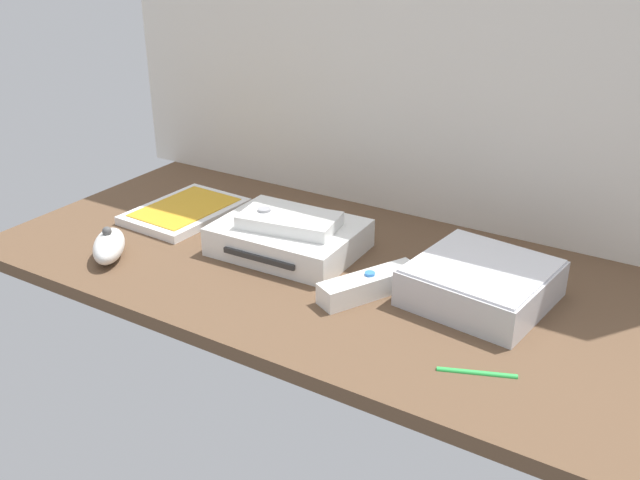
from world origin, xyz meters
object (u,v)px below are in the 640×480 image
at_px(game_case, 185,211).
at_px(remote_wand, 370,285).
at_px(remote_nunchuk, 109,246).
at_px(remote_classic_pad, 289,220).
at_px(stylus_pen, 477,371).
at_px(game_console, 289,237).
at_px(mini_computer, 481,283).

height_order(game_case, remote_wand, remote_wand).
relative_size(remote_nunchuk, remote_classic_pad, 0.68).
height_order(remote_wand, remote_classic_pad, remote_classic_pad).
bearing_deg(remote_classic_pad, remote_nunchuk, -154.58).
distance_m(remote_wand, stylus_pen, 0.21).
xyz_separation_m(remote_classic_pad, stylus_pen, (0.35, -0.15, -0.05)).
bearing_deg(remote_nunchuk, game_console, 0.08).
xyz_separation_m(game_console, remote_nunchuk, (-0.21, -0.16, -0.00)).
xyz_separation_m(game_console, mini_computer, (0.30, 0.01, 0.00)).
distance_m(mini_computer, stylus_pen, 0.17).
bearing_deg(stylus_pen, remote_classic_pad, 157.56).
distance_m(mini_computer, game_case, 0.53).
distance_m(remote_classic_pad, stylus_pen, 0.38).
height_order(remote_wand, remote_nunchuk, remote_nunchuk).
distance_m(game_console, mini_computer, 0.30).
bearing_deg(game_case, remote_nunchuk, -83.20).
relative_size(game_case, remote_classic_pad, 1.26).
distance_m(game_case, remote_wand, 0.40).
relative_size(remote_classic_pad, stylus_pen, 1.73).
bearing_deg(remote_wand, game_case, -164.28).
height_order(remote_wand, stylus_pen, remote_wand).
xyz_separation_m(remote_wand, remote_classic_pad, (-0.16, 0.05, 0.04)).
height_order(game_case, remote_nunchuk, remote_nunchuk).
bearing_deg(remote_wand, remote_classic_pad, -170.10).
distance_m(remote_nunchuk, stylus_pen, 0.57).
height_order(game_console, remote_wand, game_console).
height_order(mini_computer, remote_classic_pad, remote_classic_pad).
height_order(mini_computer, remote_wand, mini_computer).
xyz_separation_m(game_case, remote_wand, (0.40, -0.08, 0.01)).
bearing_deg(mini_computer, game_case, 178.57).
relative_size(remote_wand, remote_nunchuk, 1.40).
height_order(game_console, remote_classic_pad, remote_classic_pad).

